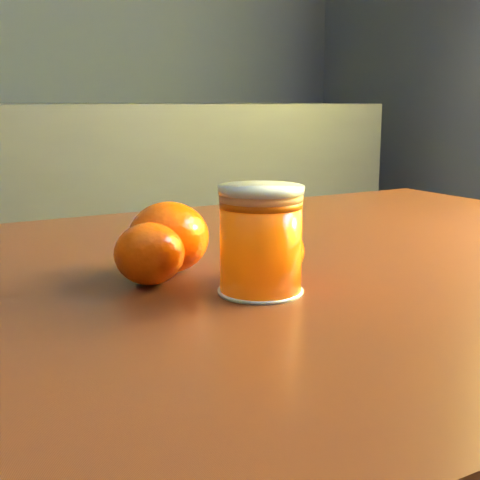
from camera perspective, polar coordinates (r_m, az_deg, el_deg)
name	(u,v)px	position (r m, az deg, el deg)	size (l,w,h in m)	color
table	(278,357)	(0.68, 3.24, -9.92)	(1.08, 0.81, 0.76)	#5C2A17
juice_glass	(261,241)	(0.54, 1.78, -0.06)	(0.07, 0.07, 0.09)	#FF5705
orange_front	(169,237)	(0.61, -6.10, 0.24)	(0.07, 0.07, 0.06)	#FF4F05
orange_back	(271,251)	(0.58, 2.67, -0.95)	(0.06, 0.06, 0.05)	#FF4F05
orange_extra	(149,254)	(0.57, -7.74, -1.17)	(0.06, 0.06, 0.05)	#FF4F05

